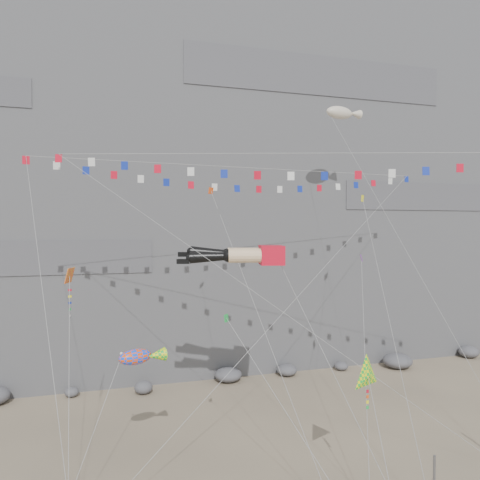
{
  "coord_description": "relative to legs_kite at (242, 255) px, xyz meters",
  "views": [
    {
      "loc": [
        -11.61,
        -25.39,
        14.7
      ],
      "look_at": [
        -1.24,
        9.0,
        13.67
      ],
      "focal_mm": 35.0,
      "sensor_mm": 36.0,
      "label": 1
    }
  ],
  "objects": [
    {
      "name": "talus_boulders",
      "position": [
        2.28,
        12.02,
        -12.15
      ],
      "size": [
        60.0,
        3.0,
        1.2
      ],
      "primitive_type": null,
      "color": "#58585C",
      "rests_on": "ground"
    },
    {
      "name": "cliff",
      "position": [
        2.28,
        27.02,
        12.25
      ],
      "size": [
        80.0,
        28.0,
        50.0
      ],
      "primitive_type": "cube",
      "color": "slate",
      "rests_on": "ground"
    },
    {
      "name": "flag_banner_lower",
      "position": [
        3.68,
        -2.53,
        6.69
      ],
      "size": [
        31.05,
        10.36,
        22.67
      ],
      "color": "red",
      "rests_on": "ground"
    },
    {
      "name": "small_kite_b",
      "position": [
        9.98,
        1.28,
        -0.66
      ],
      "size": [
        7.25,
        12.52,
        18.25
      ],
      "color": "purple",
      "rests_on": "ground"
    },
    {
      "name": "legs_kite",
      "position": [
        0.0,
        0.0,
        0.0
      ],
      "size": [
        8.88,
        15.05,
        18.12
      ],
      "rotation": [
        0.0,
        0.0,
        -0.23
      ],
      "color": "red",
      "rests_on": "ground"
    },
    {
      "name": "fish_windsock",
      "position": [
        -7.36,
        -2.28,
        -5.79
      ],
      "size": [
        6.24,
        8.35,
        11.01
      ],
      "color": "#F9490C",
      "rests_on": "ground"
    },
    {
      "name": "small_kite_a",
      "position": [
        -1.35,
        2.89,
        4.14
      ],
      "size": [
        3.84,
        14.14,
        22.2
      ],
      "color": "#F54F14",
      "rests_on": "ground"
    },
    {
      "name": "harlequin_kite",
      "position": [
        -11.08,
        -0.22,
        -1.06
      ],
      "size": [
        1.88,
        8.92,
        14.1
      ],
      "color": "#FC1C28",
      "rests_on": "ground"
    },
    {
      "name": "ground",
      "position": [
        2.28,
        -4.98,
        -12.75
      ],
      "size": [
        120.0,
        120.0,
        0.0
      ],
      "primitive_type": "plane",
      "color": "gray",
      "rests_on": "ground"
    },
    {
      "name": "delta_kite",
      "position": [
        4.49,
        -8.46,
        -6.1
      ],
      "size": [
        2.68,
        6.17,
        8.82
      ],
      "color": "#FCF10C",
      "rests_on": "ground"
    },
    {
      "name": "small_kite_d",
      "position": [
        11.65,
        3.79,
        3.99
      ],
      "size": [
        6.38,
        16.73,
        24.05
      ],
      "color": "#FFF215",
      "rests_on": "ground"
    },
    {
      "name": "blimp_windsock",
      "position": [
        11.2,
        7.03,
        11.99
      ],
      "size": [
        7.46,
        15.22,
        29.03
      ],
      "color": "beige",
      "rests_on": "ground"
    },
    {
      "name": "flag_banner_upper",
      "position": [
        1.98,
        4.95,
        6.59
      ],
      "size": [
        31.85,
        14.74,
        26.43
      ],
      "color": "red",
      "rests_on": "ground"
    },
    {
      "name": "small_kite_c",
      "position": [
        -1.88,
        -3.26,
        -3.8
      ],
      "size": [
        4.98,
        10.13,
        13.86
      ],
      "color": "green",
      "rests_on": "ground"
    }
  ]
}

